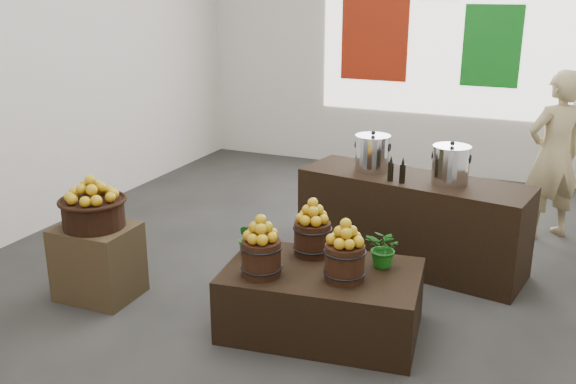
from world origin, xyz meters
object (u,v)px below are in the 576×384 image
at_px(display_table, 322,300).
at_px(stock_pot_left, 372,154).
at_px(crate, 98,262).
at_px(wicker_basket, 94,214).
at_px(counter, 411,221).
at_px(shopper, 554,156).
at_px(stock_pot_center, 451,166).

height_order(display_table, stock_pot_left, stock_pot_left).
relative_size(crate, wicker_basket, 1.25).
distance_m(display_table, counter, 1.46).
bearing_deg(stock_pot_left, counter, -9.47).
distance_m(crate, counter, 2.70).
xyz_separation_m(display_table, counter, (0.31, 1.42, 0.17)).
bearing_deg(display_table, counter, 70.15).
height_order(crate, shopper, shopper).
height_order(wicker_basket, shopper, shopper).
height_order(wicker_basket, display_table, wicker_basket).
xyz_separation_m(counter, shopper, (1.09, 1.23, 0.43)).
bearing_deg(counter, stock_pot_left, -180.00).
bearing_deg(display_table, stock_pot_left, 86.03).
height_order(wicker_basket, counter, wicker_basket).
height_order(stock_pot_center, shopper, shopper).
bearing_deg(wicker_basket, stock_pot_center, 32.63).
relative_size(counter, stock_pot_left, 6.47).
distance_m(counter, stock_pot_left, 0.69).
xyz_separation_m(display_table, shopper, (1.40, 2.65, 0.59)).
bearing_deg(stock_pot_center, stock_pot_left, 170.53).
relative_size(wicker_basket, counter, 0.24).
height_order(wicker_basket, stock_pot_center, stock_pot_center).
bearing_deg(counter, display_table, -92.98).
xyz_separation_m(crate, display_table, (1.84, 0.21, -0.06)).
bearing_deg(stock_pot_left, display_table, -86.57).
xyz_separation_m(counter, stock_pot_center, (0.31, -0.05, 0.56)).
bearing_deg(stock_pot_left, wicker_basket, -135.87).
height_order(display_table, counter, counter).
height_order(counter, shopper, shopper).
height_order(crate, display_table, crate).
bearing_deg(wicker_basket, crate, 0.00).
bearing_deg(display_table, wicker_basket, 179.16).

